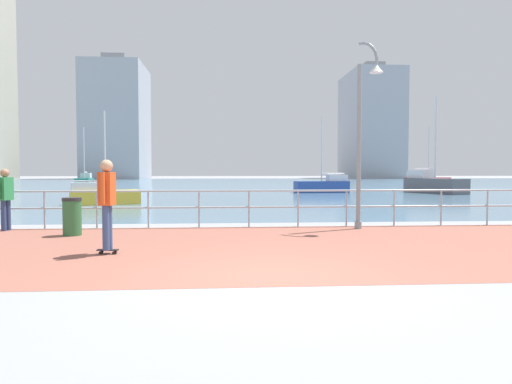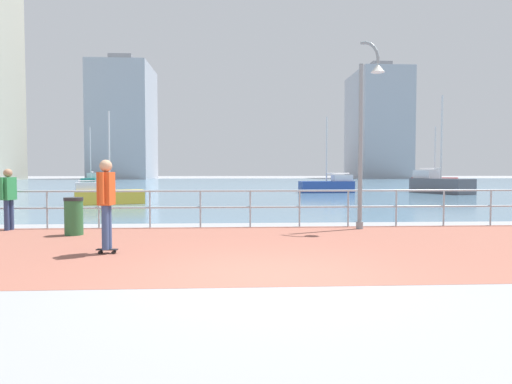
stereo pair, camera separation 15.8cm
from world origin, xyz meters
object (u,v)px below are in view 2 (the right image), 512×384
Objects in this scene: bystander at (8,194)px; sailboat_navy at (439,184)px; lamppost at (366,126)px; sailboat_white at (91,181)px; sailboat_yellow at (107,195)px; skateboarder at (106,197)px; trash_bin at (74,216)px; sailboat_teal at (433,181)px; sailboat_ivory at (328,185)px.

bystander is 0.23× the size of sailboat_navy.
sailboat_navy is (11.40, 19.83, -2.12)m from lamppost.
sailboat_white is 25.77m from sailboat_yellow.
sailboat_navy is at bearing 42.90° from bystander.
sailboat_navy is (17.37, 23.08, -0.41)m from skateboarder.
trash_bin is 0.15× the size of sailboat_teal.
trash_bin is 24.38m from sailboat_ivory.
sailboat_navy reaches higher than bystander.
lamppost is at bearing 28.59° from skateboarder.
sailboat_yellow is at bearing 105.04° from skateboarder.
sailboat_yellow is at bearing 100.91° from trash_bin.
sailboat_teal is 1.04× the size of sailboat_white.
sailboat_ivory is at bearing 40.36° from sailboat_yellow.
bystander is 0.29× the size of sailboat_ivory.
sailboat_navy is at bearing -9.16° from sailboat_ivory.
sailboat_white is (-17.71, 34.37, -2.22)m from lamppost.
sailboat_teal is 15.32m from sailboat_navy.
bystander is 0.26× the size of sailboat_teal.
trash_bin is at bearing -26.73° from bystander.
bystander is 0.27× the size of sailboat_white.
sailboat_yellow is at bearing 133.73° from lamppost.
lamppost is at bearing -46.27° from sailboat_yellow.
lamppost is at bearing -62.73° from sailboat_white.
lamppost is 22.97m from sailboat_navy.
sailboat_navy is (7.80, -1.26, 0.13)m from sailboat_ivory.
sailboat_teal reaches higher than trash_bin.
skateboarder is (-5.96, -3.25, -1.71)m from lamppost.
skateboarder is at bearing -111.46° from sailboat_ivory.
sailboat_teal reaches higher than sailboat_yellow.
sailboat_white is at bearing 153.46° from sailboat_navy.
trash_bin is 0.13× the size of sailboat_navy.
sailboat_teal is at bearing 54.25° from trash_bin.
trash_bin is 0.21× the size of sailboat_yellow.
lamppost is 0.90× the size of sailboat_ivory.
skateboarder is at bearing -45.69° from bystander.
sailboat_ivory is at bearing -31.93° from sailboat_white.
sailboat_navy is (29.11, -14.54, 0.10)m from sailboat_white.
sailboat_white reaches higher than bystander.
skateboarder is at bearing -72.66° from sailboat_white.
sailboat_ivory is 25.11m from sailboat_white.
trash_bin is at bearing -132.68° from sailboat_navy.
sailboat_yellow is (-2.04, 10.58, -0.05)m from trash_bin.
sailboat_teal is at bearing 41.69° from sailboat_yellow.
bystander is at bearing 153.27° from trash_bin.
sailboat_teal is 35.12m from sailboat_white.
sailboat_white is 1.35× the size of sailboat_yellow.
sailboat_ivory is 1.26× the size of sailboat_yellow.
sailboat_white is (-11.75, 37.62, -0.51)m from skateboarder.
trash_bin is 0.17× the size of sailboat_ivory.
sailboat_white reaches higher than sailboat_ivory.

